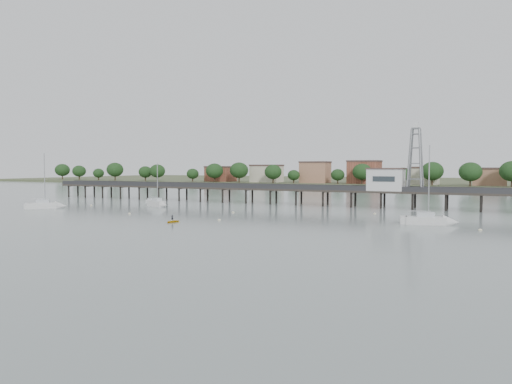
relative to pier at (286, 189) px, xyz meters
The scene contains 12 objects.
ground_plane 60.12m from the pier, 90.00° to the right, with size 500.00×500.00×0.00m, color gray.
pier is the anchor object (origin of this frame).
pier_building 25.16m from the pier, ahead, with size 8.40×5.40×5.30m.
lattice_tower 32.34m from the pier, ahead, with size 3.20×3.20×15.50m.
sailboat_d 49.05m from the pier, 37.27° to the right, with size 8.80×4.15×13.98m.
sailboat_a 56.53m from the pier, 142.04° to the right, with size 7.61×7.15×13.39m.
sailboat_b 31.79m from the pier, 141.61° to the right, with size 6.68×3.86×10.79m.
white_tender 34.50m from the pier, 158.41° to the right, with size 4.25×2.33×1.56m.
yellow_dinghy 46.15m from the pier, 92.70° to the right, with size 1.90×0.55×2.66m, color yellow.
dinghy_occupant 46.15m from the pier, 92.70° to the right, with size 0.41×1.13×0.27m, color black.
mooring_buoys 30.07m from the pier, 85.35° to the right, with size 88.00×24.46×0.39m.
far_shore 179.60m from the pier, 89.89° to the left, with size 500.00×170.00×10.40m.
Camera 1 is at (48.36, -56.68, 9.75)m, focal length 35.00 mm.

